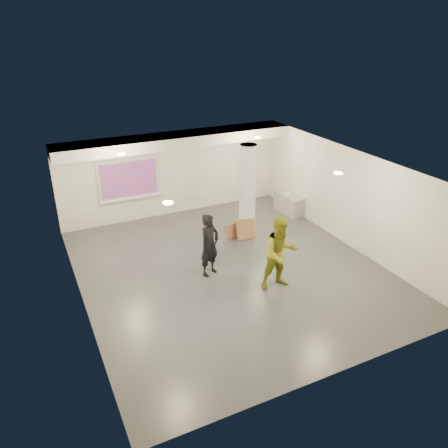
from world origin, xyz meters
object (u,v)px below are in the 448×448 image
credenza (289,204)px  man (281,253)px  column (247,191)px  woman (210,245)px  projection_screen (129,180)px

credenza → man: size_ratio=0.61×
column → credenza: bearing=21.1°
credenza → column: bearing=-164.6°
woman → man: bearing=-69.8°
credenza → man: bearing=-132.2°
man → column: bearing=81.5°
woman → man: size_ratio=0.89×
projection_screen → woman: size_ratio=1.19×
column → man: (-0.73, -3.12, -0.51)m
column → woman: 2.80m
column → man: bearing=-103.1°
projection_screen → credenza: 5.74m
column → projection_screen: 4.08m
man → projection_screen: bearing=117.0°
credenza → woman: bearing=-154.6°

